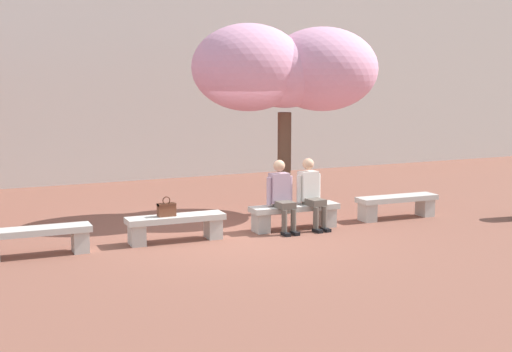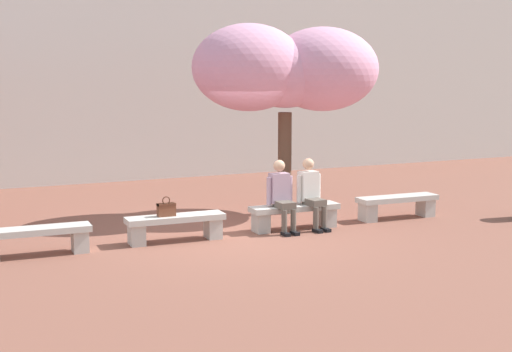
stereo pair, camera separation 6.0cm
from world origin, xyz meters
name	(u,v)px [view 1 (the left image)]	position (x,y,z in m)	size (l,w,h in m)	color
ground_plane	(237,235)	(0.00, 0.00, 0.00)	(100.00, 100.00, 0.00)	brown
building_facade	(106,3)	(0.00, 9.12, 4.79)	(28.00, 4.00, 9.59)	beige
stone_bench_west_end	(36,237)	(-3.43, 0.00, 0.30)	(1.70, 0.48, 0.45)	#BCB7AD
stone_bench_near_west	(176,224)	(-1.14, 0.00, 0.30)	(1.70, 0.48, 0.45)	#BCB7AD
stone_bench_center	(295,213)	(1.14, 0.00, 0.30)	(1.70, 0.48, 0.45)	#BCB7AD
stone_bench_near_east	(397,203)	(3.43, 0.00, 0.30)	(1.70, 0.48, 0.45)	#BCB7AD
person_seated_left	(281,193)	(0.84, -0.05, 0.70)	(0.51, 0.69, 1.29)	black
person_seated_right	(311,191)	(1.45, -0.05, 0.70)	(0.51, 0.70, 1.29)	black
handbag	(166,209)	(-1.30, 0.00, 0.58)	(0.30, 0.15, 0.34)	brown
cherry_tree_main	(287,70)	(1.70, 1.40, 2.90)	(3.77, 2.38, 3.80)	#513828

